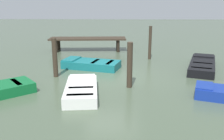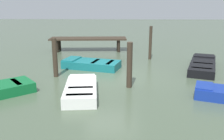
{
  "view_description": "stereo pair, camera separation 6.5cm",
  "coord_description": "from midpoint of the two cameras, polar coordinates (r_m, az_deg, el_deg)",
  "views": [
    {
      "loc": [
        0.27,
        -11.42,
        3.5
      ],
      "look_at": [
        0.0,
        0.0,
        0.35
      ],
      "focal_mm": 40.05,
      "sensor_mm": 36.0,
      "label": 1
    },
    {
      "loc": [
        0.33,
        -11.41,
        3.5
      ],
      "look_at": [
        0.0,
        0.0,
        0.35
      ],
      "focal_mm": 40.05,
      "sensor_mm": 36.0,
      "label": 2
    }
  ],
  "objects": [
    {
      "name": "rowboat_black",
      "position": [
        14.19,
        19.81,
        1.12
      ],
      "size": [
        2.5,
        4.09,
        0.46
      ],
      "rotation": [
        0.0,
        0.0,
        1.22
      ],
      "color": "black",
      "rests_on": "ground_plane"
    },
    {
      "name": "mooring_piling_near_right",
      "position": [
        15.64,
        8.55,
        6.15
      ],
      "size": [
        0.18,
        0.18,
        2.05
      ],
      "primitive_type": "cylinder",
      "color": "#33281E",
      "rests_on": "ground_plane"
    },
    {
      "name": "rowboat_teal",
      "position": [
        13.57,
        -4.98,
        1.36
      ],
      "size": [
        3.25,
        2.11,
        0.46
      ],
      "rotation": [
        0.0,
        0.0,
        2.87
      ],
      "color": "#14666B",
      "rests_on": "ground_plane"
    },
    {
      "name": "ground_plane",
      "position": [
        11.94,
        -0.16,
        -1.62
      ],
      "size": [
        80.0,
        80.0,
        0.0
      ],
      "primitive_type": "plane",
      "color": "#475642"
    },
    {
      "name": "mooring_piling_far_left",
      "position": [
        10.31,
        3.88,
        1.11
      ],
      "size": [
        0.23,
        0.23,
        1.91
      ],
      "primitive_type": "cylinder",
      "color": "#33281E",
      "rests_on": "ground_plane"
    },
    {
      "name": "dock_segment",
      "position": [
        18.26,
        -5.66,
        6.93
      ],
      "size": [
        5.53,
        1.69,
        0.95
      ],
      "rotation": [
        0.0,
        0.0,
        0.05
      ],
      "color": "#33281E",
      "rests_on": "ground_plane"
    },
    {
      "name": "mooring_piling_near_left",
      "position": [
        12.09,
        -13.05,
        2.73
      ],
      "size": [
        0.23,
        0.23,
        1.85
      ],
      "primitive_type": "cylinder",
      "color": "#33281E",
      "rests_on": "ground_plane"
    },
    {
      "name": "rowboat_white",
      "position": [
        9.69,
        -7.21,
        -4.51
      ],
      "size": [
        1.44,
        2.82,
        0.46
      ],
      "rotation": [
        0.0,
        0.0,
        1.67
      ],
      "color": "silver",
      "rests_on": "ground_plane"
    }
  ]
}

